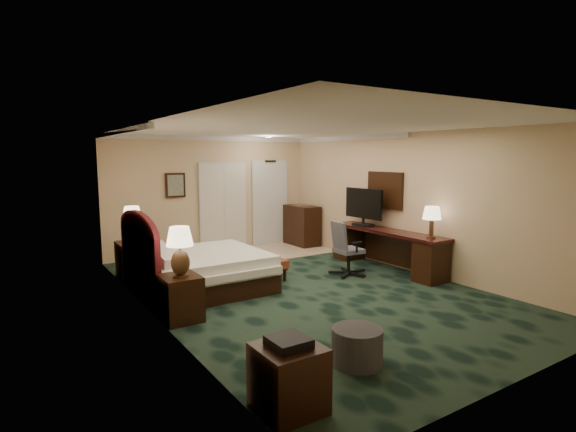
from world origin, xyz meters
TOP-DOWN VIEW (x-y plane):
  - floor at (0.00, 0.00)m, footprint 5.00×7.50m
  - ceiling at (0.00, 0.00)m, footprint 5.00×7.50m
  - wall_back at (0.00, 3.75)m, footprint 5.00×0.00m
  - wall_front at (0.00, -3.75)m, footprint 5.00×0.00m
  - wall_left at (-2.50, 0.00)m, footprint 0.00×7.50m
  - wall_right at (2.50, 0.00)m, footprint 0.00×7.50m
  - crown_molding at (0.00, 0.00)m, footprint 5.00×7.50m
  - tile_patch at (0.90, 2.90)m, footprint 3.20×1.70m
  - headboard at (-2.44, 1.00)m, footprint 0.12×2.00m
  - entry_door at (1.55, 3.72)m, footprint 1.02×0.06m
  - closet_doors at (0.25, 3.71)m, footprint 1.20×0.06m
  - wall_art at (-0.90, 3.71)m, footprint 0.45×0.06m
  - wall_mirror at (2.46, 0.60)m, footprint 0.05×0.95m
  - bed at (-1.41, 0.92)m, footprint 1.98×1.83m
  - nightstand_near at (-2.23, -0.26)m, footprint 0.50×0.57m
  - nightstand_far at (-2.21, 2.34)m, footprint 0.54×0.62m
  - lamp_near at (-2.23, -0.31)m, footprint 0.45×0.45m
  - lamp_far at (-2.21, 2.29)m, footprint 0.44×0.44m
  - bed_bench at (-0.13, 1.08)m, footprint 0.44×1.17m
  - ottoman at (-1.08, -2.58)m, footprint 0.70×0.70m
  - side_table at (-2.20, -2.93)m, footprint 0.55×0.55m
  - desk at (2.19, 0.26)m, footprint 0.59×2.74m
  - tv at (2.18, 0.93)m, footprint 0.13×1.01m
  - desk_lamp at (2.22, -0.81)m, footprint 0.35×0.35m
  - desk_chair at (1.26, 0.31)m, footprint 0.64×0.61m
  - minibar at (2.18, 3.20)m, footprint 0.53×0.95m

SIDE VIEW (x-z plane):
  - floor at x=0.00m, z-range 0.00..0.00m
  - tile_patch at x=0.90m, z-range 0.00..0.01m
  - bed_bench at x=-0.13m, z-range 0.00..0.39m
  - ottoman at x=-1.08m, z-range 0.00..0.40m
  - side_table at x=-2.20m, z-range 0.00..0.59m
  - nightstand_near at x=-2.23m, z-range 0.00..0.62m
  - bed at x=-1.41m, z-range 0.00..0.63m
  - nightstand_far at x=-2.21m, z-range 0.00..0.67m
  - desk at x=2.19m, z-range 0.00..0.79m
  - minibar at x=2.18m, z-range 0.00..1.01m
  - desk_chair at x=1.26m, z-range 0.00..1.04m
  - headboard at x=-2.44m, z-range 0.00..1.40m
  - lamp_near at x=-2.23m, z-range 0.62..1.31m
  - lamp_far at x=-2.21m, z-range 0.67..1.34m
  - entry_door at x=1.55m, z-range -0.04..2.14m
  - closet_doors at x=0.25m, z-range 0.00..2.10m
  - desk_lamp at x=2.22m, z-range 0.79..1.37m
  - tv at x=2.18m, z-range 0.79..1.58m
  - wall_back at x=0.00m, z-range 0.00..2.70m
  - wall_front at x=0.00m, z-range 0.00..2.70m
  - wall_left at x=-2.50m, z-range 0.00..2.70m
  - wall_right at x=2.50m, z-range 0.00..2.70m
  - wall_mirror at x=2.46m, z-range 1.18..1.93m
  - wall_art at x=-0.90m, z-range 1.33..1.88m
  - crown_molding at x=0.00m, z-range 2.60..2.70m
  - ceiling at x=0.00m, z-range 2.70..2.70m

